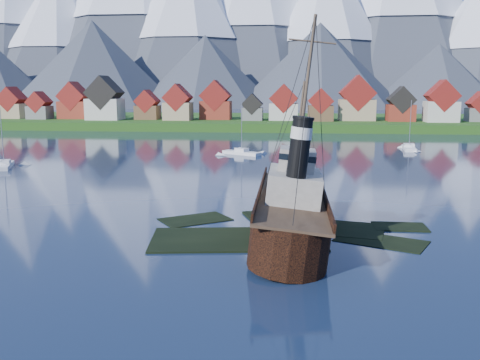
# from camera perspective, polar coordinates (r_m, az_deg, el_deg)

# --- Properties ---
(ground) EXTENTS (1400.00, 1400.00, 0.00)m
(ground) POSITION_cam_1_polar(r_m,az_deg,el_deg) (58.22, 2.87, -5.93)
(ground) COLOR #162440
(ground) RESTS_ON ground
(shoal) EXTENTS (31.71, 21.24, 1.14)m
(shoal) POSITION_cam_1_polar(r_m,az_deg,el_deg) (60.32, 4.67, -5.73)
(shoal) COLOR black
(shoal) RESTS_ON ground
(shore_bank) EXTENTS (600.00, 80.00, 3.20)m
(shore_bank) POSITION_cam_1_polar(r_m,az_deg,el_deg) (226.51, 5.26, 5.88)
(shore_bank) COLOR #194A15
(shore_bank) RESTS_ON ground
(seawall) EXTENTS (600.00, 2.50, 2.00)m
(seawall) POSITION_cam_1_polar(r_m,az_deg,el_deg) (188.62, 5.10, 5.07)
(seawall) COLOR #3F3D38
(seawall) RESTS_ON ground
(town) EXTENTS (250.96, 16.69, 17.30)m
(town) POSITION_cam_1_polar(r_m,az_deg,el_deg) (211.33, -3.87, 8.04)
(town) COLOR maroon
(town) RESTS_ON ground
(mountains) EXTENTS (965.00, 340.00, 205.00)m
(mountains) POSITION_cam_1_polar(r_m,az_deg,el_deg) (542.20, 5.82, 17.68)
(mountains) COLOR #2D333D
(mountains) RESTS_ON ground
(tugboat_wreck) EXTENTS (7.03, 30.29, 24.01)m
(tugboat_wreck) POSITION_cam_1_polar(r_m,az_deg,el_deg) (58.02, 5.10, -2.94)
(tugboat_wreck) COLOR black
(tugboat_wreck) RESTS_ON ground
(sailboat_a) EXTENTS (6.21, 10.44, 12.49)m
(sailboat_a) POSITION_cam_1_polar(r_m,az_deg,el_deg) (116.17, -23.84, 1.36)
(sailboat_a) COLOR white
(sailboat_a) RESTS_ON ground
(sailboat_c) EXTENTS (9.73, 7.23, 12.73)m
(sailboat_c) POSITION_cam_1_polar(r_m,az_deg,el_deg) (126.61, 0.18, 2.85)
(sailboat_c) COLOR white
(sailboat_c) RESTS_ON ground
(sailboat_e) EXTENTS (4.06, 11.50, 13.06)m
(sailboat_e) POSITION_cam_1_polar(r_m,az_deg,el_deg) (142.93, 17.57, 3.20)
(sailboat_e) COLOR white
(sailboat_e) RESTS_ON ground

